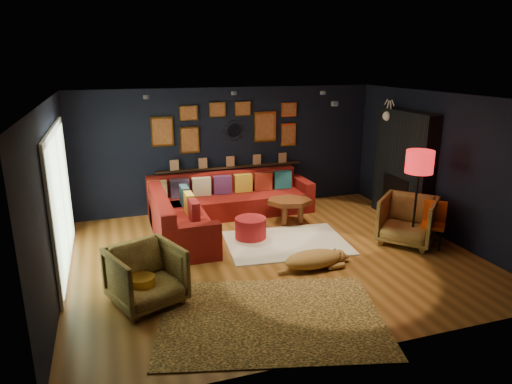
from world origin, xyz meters
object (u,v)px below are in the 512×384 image
object	(u,v)px
coffee_table	(290,204)
sectional	(212,208)
armchair_right	(408,218)
gold_stool	(143,292)
orange_chair	(434,220)
dog	(313,256)
floor_lamp	(419,166)
pouf	(251,228)
armchair_left	(146,273)

from	to	relation	value
coffee_table	sectional	bearing A→B (deg)	164.29
sectional	armchair_right	size ratio (longest dim) A/B	3.67
gold_stool	orange_chair	xyz separation A→B (m)	(5.00, 0.52, 0.25)
dog	floor_lamp	bearing A→B (deg)	8.84
coffee_table	gold_stool	distance (m)	3.89
pouf	armchair_right	size ratio (longest dim) A/B	0.61
floor_lamp	dog	distance (m)	2.43
gold_stool	floor_lamp	distance (m)	4.90
sectional	dog	bearing A→B (deg)	-67.41
sectional	armchair_left	bearing A→B (deg)	-118.98
gold_stool	orange_chair	distance (m)	5.03
gold_stool	dog	size ratio (longest dim) A/B	0.34
dog	sectional	bearing A→B (deg)	111.76
coffee_table	armchair_right	distance (m)	2.26
pouf	floor_lamp	bearing A→B (deg)	-23.24
gold_stool	floor_lamp	world-z (taller)	floor_lamp
pouf	armchair_right	bearing A→B (deg)	-21.68
coffee_table	orange_chair	xyz separation A→B (m)	(1.93, -1.87, 0.08)
coffee_table	gold_stool	size ratio (longest dim) A/B	2.47
orange_chair	armchair_left	bearing A→B (deg)	-131.54
sectional	gold_stool	world-z (taller)	sectional
sectional	gold_stool	size ratio (longest dim) A/B	7.93
armchair_left	floor_lamp	world-z (taller)	floor_lamp
orange_chair	dog	distance (m)	2.40
orange_chair	coffee_table	bearing A→B (deg)	179.04
pouf	sectional	bearing A→B (deg)	115.54
sectional	armchair_right	bearing A→B (deg)	-33.54
pouf	floor_lamp	world-z (taller)	floor_lamp
armchair_left	gold_stool	xyz separation A→B (m)	(-0.06, -0.06, -0.23)
orange_chair	floor_lamp	bearing A→B (deg)	-164.26
gold_stool	orange_chair	size ratio (longest dim) A/B	0.54
sectional	coffee_table	world-z (taller)	sectional
armchair_right	floor_lamp	distance (m)	0.97
armchair_left	armchair_right	distance (m)	4.64
orange_chair	armchair_right	bearing A→B (deg)	-173.52
armchair_right	pouf	bearing A→B (deg)	-154.44
armchair_left	armchair_right	xyz separation A→B (m)	(4.59, 0.71, 0.02)
floor_lamp	pouf	bearing A→B (deg)	156.76
pouf	orange_chair	distance (m)	3.21
dog	pouf	bearing A→B (deg)	109.70
armchair_right	floor_lamp	bearing A→B (deg)	-17.08
gold_stool	dog	xyz separation A→B (m)	(2.62, 0.32, 0.00)
armchair_right	dog	distance (m)	2.09
pouf	armchair_left	xyz separation A→B (m)	(-2.00, -1.74, 0.23)
armchair_right	gold_stool	world-z (taller)	armchair_right
sectional	armchair_left	distance (m)	3.14
armchair_left	orange_chair	xyz separation A→B (m)	(4.93, 0.46, 0.03)
armchair_right	gold_stool	bearing A→B (deg)	-123.27
sectional	armchair_left	world-z (taller)	armchair_left
sectional	coffee_table	size ratio (longest dim) A/B	3.21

